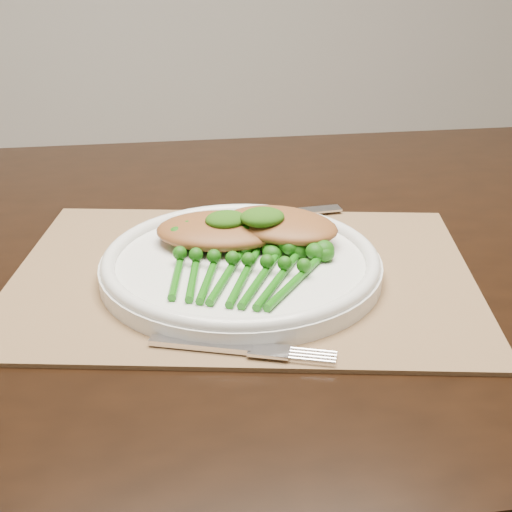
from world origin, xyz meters
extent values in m
cube|color=black|center=(-0.11, 0.13, 0.73)|extent=(1.66, 1.02, 0.04)
cube|color=brown|center=(-0.15, 0.05, 0.75)|extent=(0.57, 0.48, 0.00)
cylinder|color=white|center=(-0.15, 0.04, 0.76)|extent=(0.30, 0.30, 0.02)
torus|color=white|center=(-0.15, 0.04, 0.77)|extent=(0.30, 0.30, 0.02)
cube|color=silver|center=(-0.16, 0.19, 0.76)|extent=(0.09, 0.02, 0.01)
cube|color=silver|center=(-0.05, 0.19, 0.76)|extent=(0.13, 0.02, 0.00)
cube|color=silver|center=(-0.21, -0.09, 0.76)|extent=(0.09, 0.05, 0.01)
ellipsoid|color=brown|center=(-0.16, 0.09, 0.79)|extent=(0.16, 0.13, 0.03)
ellipsoid|color=brown|center=(-0.10, 0.08, 0.79)|extent=(0.16, 0.16, 0.03)
ellipsoid|color=#174009|center=(-0.16, 0.09, 0.80)|extent=(0.05, 0.04, 0.02)
ellipsoid|color=#174009|center=(-0.12, 0.07, 0.81)|extent=(0.05, 0.04, 0.02)
camera|label=1|loc=(-0.29, -0.63, 1.10)|focal=50.00mm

